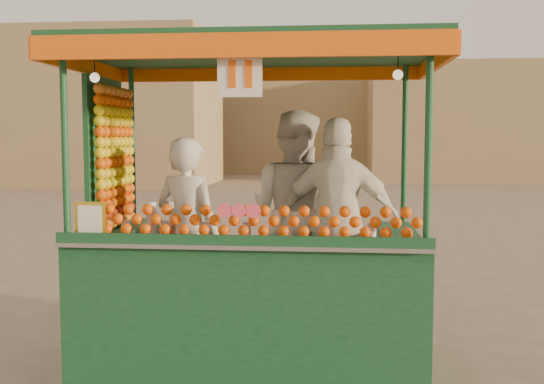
# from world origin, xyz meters

# --- Properties ---
(ground) EXTENTS (90.00, 90.00, 0.00)m
(ground) POSITION_xyz_m (0.00, 0.00, 0.00)
(ground) COLOR #6A5D4B
(ground) RESTS_ON ground
(building_left) EXTENTS (10.00, 6.00, 6.00)m
(building_left) POSITION_xyz_m (-9.00, 20.00, 3.00)
(building_left) COLOR #967E55
(building_left) RESTS_ON ground
(building_right) EXTENTS (9.00, 6.00, 5.00)m
(building_right) POSITION_xyz_m (7.00, 24.00, 2.50)
(building_right) COLOR #967E55
(building_right) RESTS_ON ground
(building_center) EXTENTS (14.00, 7.00, 7.00)m
(building_center) POSITION_xyz_m (-2.00, 30.00, 3.50)
(building_center) COLOR #967E55
(building_center) RESTS_ON ground
(juice_cart) EXTENTS (2.96, 1.92, 2.69)m
(juice_cart) POSITION_xyz_m (0.28, -0.33, 0.88)
(juice_cart) COLOR #103C21
(juice_cart) RESTS_ON ground
(vendor_left) EXTENTS (0.69, 0.57, 1.63)m
(vendor_left) POSITION_xyz_m (-0.22, -0.22, 1.13)
(vendor_left) COLOR beige
(vendor_left) RESTS_ON ground
(vendor_middle) EXTENTS (1.13, 1.04, 1.87)m
(vendor_middle) POSITION_xyz_m (0.64, 0.42, 1.25)
(vendor_middle) COLOR silver
(vendor_middle) RESTS_ON ground
(vendor_right) EXTENTS (1.08, 0.51, 1.80)m
(vendor_right) POSITION_xyz_m (1.05, 0.09, 1.21)
(vendor_right) COLOR white
(vendor_right) RESTS_ON ground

